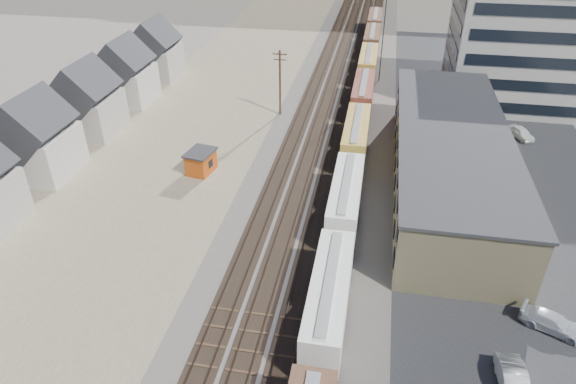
% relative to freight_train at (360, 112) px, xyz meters
% --- Properties ---
extents(ground, '(300.00, 300.00, 0.00)m').
position_rel_freight_train_xyz_m(ground, '(-3.80, -38.36, -2.79)').
color(ground, '#6B6356').
rests_on(ground, ground).
extents(ballast_bed, '(18.00, 200.00, 0.06)m').
position_rel_freight_train_xyz_m(ballast_bed, '(-3.80, 11.64, -2.76)').
color(ballast_bed, '#4C4742').
rests_on(ballast_bed, ground).
extents(dirt_yard, '(24.00, 180.00, 0.03)m').
position_rel_freight_train_xyz_m(dirt_yard, '(-23.80, 1.64, -2.78)').
color(dirt_yard, '#796553').
rests_on(dirt_yard, ground).
extents(asphalt_lot, '(26.00, 120.00, 0.04)m').
position_rel_freight_train_xyz_m(asphalt_lot, '(18.20, -3.36, -2.77)').
color(asphalt_lot, '#232326').
rests_on(asphalt_lot, ground).
extents(rail_tracks, '(11.40, 200.00, 0.24)m').
position_rel_freight_train_xyz_m(rail_tracks, '(-4.35, 11.64, -2.68)').
color(rail_tracks, black).
rests_on(rail_tracks, ground).
extents(freight_train, '(3.00, 119.74, 4.46)m').
position_rel_freight_train_xyz_m(freight_train, '(0.00, 0.00, 0.00)').
color(freight_train, black).
rests_on(freight_train, ground).
extents(warehouse, '(12.40, 40.40, 7.25)m').
position_rel_freight_train_xyz_m(warehouse, '(11.18, -13.36, 0.86)').
color(warehouse, tan).
rests_on(warehouse, ground).
extents(office_tower, '(22.60, 18.60, 18.45)m').
position_rel_freight_train_xyz_m(office_tower, '(24.15, 16.59, 6.47)').
color(office_tower, '#9E998E').
rests_on(office_tower, ground).
extents(utility_pole_north, '(2.20, 0.32, 10.00)m').
position_rel_freight_train_xyz_m(utility_pole_north, '(-12.30, 3.64, 2.50)').
color(utility_pole_north, '#382619').
rests_on(utility_pole_north, ground).
extents(radio_mast, '(1.20, 0.16, 18.00)m').
position_rel_freight_train_xyz_m(radio_mast, '(2.20, 21.64, 6.33)').
color(radio_mast, black).
rests_on(radio_mast, ground).
extents(townhouse_row, '(8.15, 68.16, 10.47)m').
position_rel_freight_train_xyz_m(townhouse_row, '(-37.80, -13.36, 1.54)').
color(townhouse_row, '#B7B2A8').
rests_on(townhouse_row, ground).
extents(maintenance_shed, '(3.66, 4.37, 2.86)m').
position_rel_freight_train_xyz_m(maintenance_shed, '(-18.46, -15.79, -1.33)').
color(maintenance_shed, '#C34D12').
rests_on(maintenance_shed, ground).
extents(parked_car_white, '(1.96, 5.16, 1.68)m').
position_rel_freight_train_xyz_m(parked_car_white, '(13.83, -42.39, -1.95)').
color(parked_car_white, silver).
rests_on(parked_car_white, ground).
extents(parked_car_silver, '(5.39, 3.95, 1.45)m').
position_rel_freight_train_xyz_m(parked_car_silver, '(18.06, -35.52, -2.07)').
color(parked_car_silver, '#B4B7BC').
rests_on(parked_car_silver, ground).
extents(parked_car_blue, '(3.99, 5.74, 1.46)m').
position_rel_freight_train_xyz_m(parked_car_blue, '(19.54, 3.85, -2.07)').
color(parked_car_blue, navy).
rests_on(parked_car_blue, ground).
extents(parked_car_far, '(3.55, 4.85, 1.54)m').
position_rel_freight_train_xyz_m(parked_car_far, '(22.61, 1.61, -2.03)').
color(parked_car_far, white).
rests_on(parked_car_far, ground).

